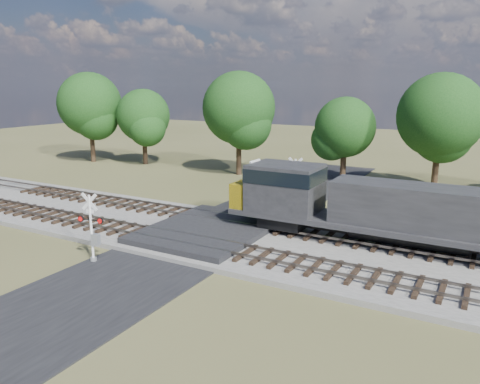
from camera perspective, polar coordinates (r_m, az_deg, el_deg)
The scene contains 10 objects.
ground at distance 29.56m, azimuth -4.31°, elevation -5.64°, with size 160.00×160.00×0.00m, color #4A4B28.
ballast_bed at distance 26.16m, azimuth 15.16°, elevation -8.24°, with size 140.00×10.00×0.30m, color gray.
road at distance 29.55m, azimuth -4.31°, elevation -5.56°, with size 7.00×60.00×0.08m, color black.
crossing_panel at distance 29.86m, azimuth -3.79°, elevation -4.80°, with size 7.00×9.00×0.62m, color #262628.
track_near at distance 26.27m, azimuth -1.00°, elevation -7.07°, with size 140.00×2.60×0.33m.
track_far at distance 30.47m, azimuth 3.73°, elevation -4.24°, with size 140.00×2.60×0.33m.
crossing_signal_near at distance 26.31m, azimuth -17.49°, elevation -4.91°, with size 1.55×0.41×3.87m.
crossing_signal_far at distance 34.28m, azimuth 6.54°, elevation 0.06°, with size 1.75×0.40×4.34m.
equipment_shed at distance 32.01m, azimuth 23.60°, elevation -2.83°, with size 4.10×4.10×2.57m.
treeline at distance 43.98m, azimuth 18.77°, elevation 8.77°, with size 77.92×10.26×11.67m.
Camera 1 is at (15.51, -23.34, 9.42)m, focal length 35.00 mm.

